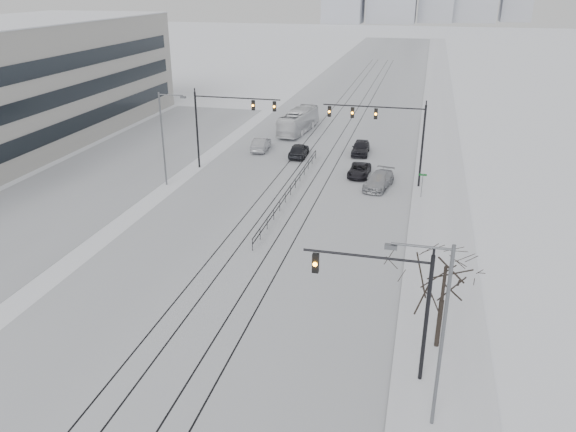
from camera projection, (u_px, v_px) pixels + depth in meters
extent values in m
plane|color=white|center=(135.00, 423.00, 25.34)|extent=(500.00, 500.00, 0.00)
cube|color=silver|center=(340.00, 122.00, 79.07)|extent=(22.00, 260.00, 0.02)
cube|color=silver|center=(439.00, 127.00, 76.08)|extent=(5.00, 260.00, 0.16)
cube|color=gray|center=(420.00, 126.00, 76.62)|extent=(0.10, 260.00, 0.12)
cube|color=silver|center=(123.00, 164.00, 61.07)|extent=(14.00, 60.00, 0.03)
cube|color=black|center=(289.00, 162.00, 61.72)|extent=(0.10, 180.00, 0.01)
cube|color=black|center=(301.00, 163.00, 61.42)|extent=(0.10, 180.00, 0.01)
cube|color=black|center=(323.00, 165.00, 60.89)|extent=(0.10, 180.00, 0.01)
cube|color=black|center=(336.00, 165.00, 60.58)|extent=(0.10, 180.00, 0.01)
cube|color=black|center=(48.00, 96.00, 60.11)|extent=(0.08, 58.00, 12.00)
cylinder|color=black|center=(426.00, 321.00, 26.64)|extent=(0.20, 0.20, 7.00)
cylinder|color=black|center=(366.00, 256.00, 26.10)|extent=(6.00, 0.12, 0.12)
cube|color=black|center=(316.00, 263.00, 26.87)|extent=(0.32, 0.24, 1.00)
sphere|color=orange|center=(315.00, 264.00, 26.75)|extent=(0.22, 0.22, 0.22)
cylinder|color=black|center=(422.00, 147.00, 52.61)|extent=(0.20, 0.20, 8.00)
cylinder|color=black|center=(374.00, 107.00, 52.26)|extent=(9.50, 0.12, 0.12)
cube|color=black|center=(329.00, 111.00, 53.42)|extent=(0.32, 0.24, 1.00)
sphere|color=orange|center=(329.00, 112.00, 53.30)|extent=(0.22, 0.22, 0.22)
cube|color=black|center=(352.00, 113.00, 52.94)|extent=(0.32, 0.24, 1.00)
sphere|color=orange|center=(352.00, 113.00, 52.81)|extent=(0.22, 0.22, 0.22)
cube|color=black|center=(376.00, 114.00, 52.46)|extent=(0.32, 0.24, 1.00)
sphere|color=orange|center=(376.00, 114.00, 52.33)|extent=(0.22, 0.22, 0.22)
cylinder|color=black|center=(197.00, 131.00, 58.55)|extent=(0.20, 0.20, 8.00)
cylinder|color=black|center=(237.00, 98.00, 56.17)|extent=(9.00, 0.12, 0.12)
cube|color=black|center=(274.00, 106.00, 55.57)|extent=(0.32, 0.24, 1.00)
sphere|color=orange|center=(274.00, 107.00, 55.44)|extent=(0.22, 0.22, 0.22)
cube|color=black|center=(253.00, 105.00, 56.05)|extent=(0.32, 0.24, 1.00)
sphere|color=orange|center=(253.00, 106.00, 55.93)|extent=(0.22, 0.22, 0.22)
cylinder|color=#595B60|center=(442.00, 342.00, 23.43)|extent=(0.16, 0.16, 9.00)
cylinder|color=#595B60|center=(422.00, 246.00, 22.03)|extent=(2.40, 0.10, 0.10)
cube|color=#595B60|center=(391.00, 247.00, 22.35)|extent=(0.50, 0.25, 0.18)
cylinder|color=#595B60|center=(163.00, 140.00, 53.21)|extent=(0.16, 0.16, 9.00)
cylinder|color=#595B60|center=(171.00, 95.00, 51.28)|extent=(2.40, 0.10, 0.10)
cube|color=#595B60|center=(183.00, 97.00, 51.07)|extent=(0.50, 0.25, 0.18)
cylinder|color=black|center=(439.00, 325.00, 29.92)|extent=(0.26, 0.26, 3.00)
cylinder|color=black|center=(443.00, 288.00, 29.05)|extent=(0.18, 0.18, 2.50)
cube|color=black|center=(291.00, 186.00, 51.84)|extent=(0.06, 24.00, 0.06)
cube|color=black|center=(291.00, 190.00, 51.99)|extent=(0.06, 24.00, 0.06)
cylinder|color=#595B60|center=(422.00, 186.00, 50.94)|extent=(0.06, 0.06, 2.40)
cube|color=#0C4C19|center=(423.00, 175.00, 50.52)|extent=(0.70, 0.04, 0.18)
imported|color=black|center=(299.00, 150.00, 63.32)|extent=(1.99, 4.63, 1.56)
imported|color=#9D9FA5|center=(261.00, 144.00, 65.69)|extent=(1.95, 4.67, 1.50)
imported|color=black|center=(359.00, 170.00, 57.13)|extent=(2.12, 4.45, 1.22)
imported|color=#A7A9AE|center=(379.00, 181.00, 53.80)|extent=(3.01, 5.39, 1.48)
imported|color=black|center=(361.00, 148.00, 64.26)|extent=(1.98, 4.70, 1.59)
imported|color=white|center=(298.00, 121.00, 73.39)|extent=(3.48, 10.62, 2.90)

